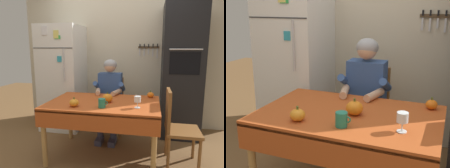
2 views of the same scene
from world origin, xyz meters
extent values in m
cube|color=beige|center=(0.05, 1.35, 1.30)|extent=(3.70, 0.10, 2.60)
cube|color=#4C3823|center=(0.52, 1.29, 1.43)|extent=(0.36, 0.02, 0.04)
cube|color=silver|center=(0.37, 1.28, 1.35)|extent=(0.02, 0.01, 0.13)
cube|color=black|center=(0.37, 1.28, 1.46)|extent=(0.02, 0.01, 0.06)
cube|color=silver|center=(0.45, 1.28, 1.35)|extent=(0.02, 0.01, 0.14)
cube|color=black|center=(0.45, 1.28, 1.46)|extent=(0.02, 0.01, 0.06)
cube|color=silver|center=(0.52, 1.28, 1.36)|extent=(0.02, 0.01, 0.10)
cube|color=black|center=(0.52, 1.28, 1.46)|extent=(0.02, 0.01, 0.06)
cube|color=silver|center=(0.60, 1.28, 1.34)|extent=(0.02, 0.01, 0.14)
cube|color=black|center=(0.60, 1.28, 1.46)|extent=(0.02, 0.01, 0.06)
cube|color=white|center=(-0.95, 0.96, 0.90)|extent=(0.68, 0.68, 1.80)
cylinder|color=silver|center=(-0.76, 0.60, 1.15)|extent=(0.02, 0.02, 0.50)
cube|color=#333335|center=(-0.95, 0.62, 1.42)|extent=(0.67, 0.01, 0.01)
cube|color=teal|center=(-0.84, 0.61, 1.25)|extent=(0.07, 0.02, 0.09)
cube|color=green|center=(-0.86, 0.61, 1.58)|extent=(0.09, 0.01, 0.05)
cylinder|color=tan|center=(-0.64, -0.29, 0.35)|extent=(0.06, 0.06, 0.70)
cylinder|color=tan|center=(-0.64, 0.49, 0.35)|extent=(0.06, 0.06, 0.70)
cylinder|color=tan|center=(0.64, 0.49, 0.35)|extent=(0.06, 0.06, 0.70)
cube|color=#B24C1E|center=(0.00, 0.10, 0.72)|extent=(1.40, 0.90, 0.04)
cube|color=#B24C1E|center=(0.00, -0.34, 0.62)|extent=(1.40, 0.01, 0.20)
cube|color=brown|center=(-0.05, 0.79, 0.43)|extent=(0.40, 0.40, 0.04)
cube|color=brown|center=(-0.05, 0.97, 0.69)|extent=(0.36, 0.04, 0.48)
cylinder|color=brown|center=(-0.22, 0.62, 0.21)|extent=(0.04, 0.04, 0.41)
cylinder|color=brown|center=(-0.22, 0.96, 0.21)|extent=(0.04, 0.04, 0.41)
cylinder|color=brown|center=(0.12, 0.62, 0.21)|extent=(0.04, 0.04, 0.41)
cylinder|color=brown|center=(0.12, 0.96, 0.21)|extent=(0.04, 0.04, 0.41)
cylinder|color=#38384C|center=(-0.15, 0.47, 0.23)|extent=(0.09, 0.09, 0.38)
cylinder|color=#38384C|center=(0.05, 0.47, 0.23)|extent=(0.09, 0.09, 0.38)
cube|color=#38384C|center=(-0.14, 0.63, 0.50)|extent=(0.12, 0.40, 0.11)
cube|color=#38384C|center=(0.04, 0.63, 0.50)|extent=(0.12, 0.40, 0.11)
cube|color=#33518E|center=(-0.05, 0.75, 0.79)|extent=(0.36, 0.20, 0.48)
cylinder|color=#33518E|center=(-0.25, 0.68, 0.83)|extent=(0.07, 0.26, 0.18)
cylinder|color=#33518E|center=(0.15, 0.68, 0.83)|extent=(0.07, 0.26, 0.18)
cylinder|color=#D8A884|center=(-0.19, 0.51, 0.78)|extent=(0.13, 0.27, 0.07)
cylinder|color=#D8A884|center=(0.09, 0.51, 0.78)|extent=(0.13, 0.27, 0.07)
sphere|color=#D8A884|center=(-0.05, 0.73, 1.14)|extent=(0.19, 0.19, 0.19)
ellipsoid|color=#99999E|center=(-0.05, 0.74, 1.16)|extent=(0.21, 0.21, 0.17)
cylinder|color=#237F66|center=(0.04, -0.16, 0.79)|extent=(0.08, 0.08, 0.10)
torus|color=#237F66|center=(0.09, -0.16, 0.80)|extent=(0.05, 0.01, 0.05)
cylinder|color=white|center=(0.44, -0.09, 0.74)|extent=(0.07, 0.07, 0.01)
cylinder|color=white|center=(0.44, -0.09, 0.78)|extent=(0.01, 0.01, 0.06)
cylinder|color=white|center=(0.44, -0.09, 0.84)|extent=(0.08, 0.08, 0.07)
ellipsoid|color=orange|center=(0.05, 0.08, 0.79)|extent=(0.13, 0.13, 0.11)
cylinder|color=#4C6023|center=(0.05, 0.08, 0.86)|extent=(0.02, 0.02, 0.02)
ellipsoid|color=orange|center=(0.59, 0.43, 0.78)|extent=(0.09, 0.09, 0.08)
cylinder|color=#4C6023|center=(0.59, 0.43, 0.83)|extent=(0.02, 0.02, 0.02)
ellipsoid|color=orange|center=(-0.29, -0.18, 0.78)|extent=(0.11, 0.11, 0.09)
cylinder|color=#4C6023|center=(-0.29, -0.18, 0.84)|extent=(0.02, 0.02, 0.02)
camera|label=1|loc=(0.59, -2.29, 1.40)|focal=31.78mm
camera|label=2|loc=(0.72, -1.90, 1.56)|focal=46.96mm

